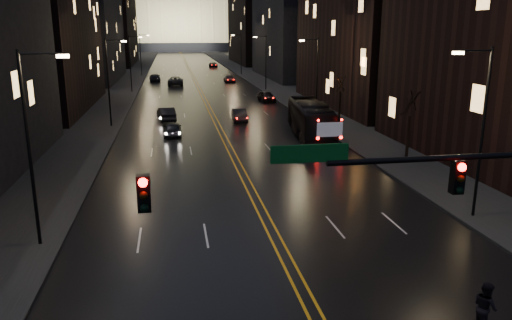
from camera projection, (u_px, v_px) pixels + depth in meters
name	position (u px, v px, depth m)	size (l,w,h in m)	color
road	(188.00, 66.00, 139.50)	(20.00, 320.00, 0.02)	black
sidewalk_left	(136.00, 67.00, 137.22)	(8.00, 320.00, 0.16)	black
sidewalk_right	(237.00, 65.00, 141.73)	(8.00, 320.00, 0.16)	black
center_line	(188.00, 66.00, 139.49)	(0.62, 320.00, 0.01)	orange
building_left_far	(84.00, 29.00, 97.34)	(12.00, 34.00, 20.00)	black
building_left_dist	(111.00, 22.00, 142.63)	(12.00, 40.00, 24.00)	black
building_right_mid	(294.00, 14.00, 103.34)	(12.00, 34.00, 26.00)	black
building_right_dist	(256.00, 26.00, 149.65)	(12.00, 40.00, 22.00)	black
capitol	(178.00, 15.00, 249.67)	(90.00, 50.00, 58.50)	black
streetlamp_right_near	(480.00, 125.00, 25.46)	(2.13, 0.25, 9.00)	black
streetlamp_left_near	(33.00, 140.00, 21.98)	(2.13, 0.25, 9.00)	black
streetlamp_right_mid	(315.00, 75.00, 54.08)	(2.13, 0.25, 9.00)	black
streetlamp_left_mid	(110.00, 78.00, 50.60)	(2.13, 0.25, 9.00)	black
streetlamp_right_far	(265.00, 59.00, 82.71)	(2.13, 0.25, 9.00)	black
streetlamp_left_far	(131.00, 61.00, 79.23)	(2.13, 0.25, 9.00)	black
streetlamp_right_dist	(240.00, 52.00, 111.33)	(2.13, 0.25, 9.00)	black
streetlamp_left_dist	(141.00, 53.00, 107.85)	(2.13, 0.25, 9.00)	black
tree_right_mid	(411.00, 102.00, 37.40)	(2.40, 2.40, 6.65)	black
tree_right_far	(341.00, 81.00, 52.67)	(2.40, 2.40, 6.65)	black
bus	(310.00, 119.00, 47.04)	(2.80, 11.96, 3.33)	black
oncoming_car_a	(173.00, 129.00, 47.24)	(1.67, 4.14, 1.41)	black
oncoming_car_b	(166.00, 114.00, 55.25)	(1.64, 4.71, 1.55)	black
oncoming_car_c	(176.00, 81.00, 90.62)	(2.70, 5.87, 1.63)	black
oncoming_car_d	(155.00, 77.00, 98.48)	(2.05, 5.04, 1.46)	black
receding_car_a	(239.00, 115.00, 54.84)	(1.48, 4.24, 1.40)	black
receding_car_b	(266.00, 96.00, 70.31)	(1.76, 4.37, 1.49)	black
receding_car_c	(229.00, 79.00, 95.62)	(1.93, 4.76, 1.38)	black
receding_car_d	(213.00, 65.00, 135.61)	(2.22, 4.81, 1.34)	black
pedestrian_b	(485.00, 307.00, 16.50)	(0.87, 0.48, 1.80)	black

